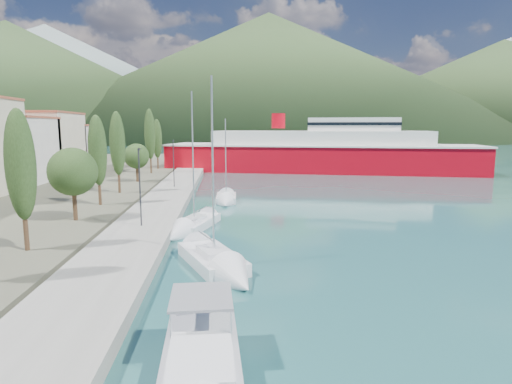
{
  "coord_description": "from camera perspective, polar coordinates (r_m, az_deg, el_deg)",
  "views": [
    {
      "loc": [
        -2.36,
        -18.66,
        8.47
      ],
      "look_at": [
        0.0,
        14.0,
        3.5
      ],
      "focal_mm": 30.0,
      "sensor_mm": 36.0,
      "label": 1
    }
  ],
  "objects": [
    {
      "name": "tree_row",
      "position": [
        50.8,
        -18.64,
        5.06
      ],
      "size": [
        4.01,
        61.9,
        10.87
      ],
      "color": "#47301E",
      "rests_on": "land_strip"
    },
    {
      "name": "hills_far",
      "position": [
        656.42,
        8.57,
        14.57
      ],
      "size": [
        1480.0,
        900.0,
        180.0
      ],
      "color": "gray",
      "rests_on": "ground"
    },
    {
      "name": "ferry",
      "position": [
        83.52,
        8.69,
        5.17
      ],
      "size": [
        60.21,
        26.64,
        11.71
      ],
      "color": "#B40412",
      "rests_on": "ground"
    },
    {
      "name": "hills_near",
      "position": [
        405.89,
        10.54,
        14.25
      ],
      "size": [
        1010.0,
        520.0,
        115.0
      ],
      "color": "#324A25",
      "rests_on": "ground"
    },
    {
      "name": "quay",
      "position": [
        45.87,
        -12.4,
        -1.71
      ],
      "size": [
        5.0,
        88.0,
        0.8
      ],
      "primitive_type": "cube",
      "color": "gray",
      "rests_on": "ground"
    },
    {
      "name": "ground",
      "position": [
        138.94,
        -3.16,
        5.13
      ],
      "size": [
        1400.0,
        1400.0,
        0.0
      ],
      "primitive_type": "plane",
      "color": "#255B5B"
    },
    {
      "name": "sailboat_far",
      "position": [
        48.06,
        -4.04,
        -1.19
      ],
      "size": [
        2.41,
        7.06,
        10.3
      ],
      "color": "silver",
      "rests_on": "ground"
    },
    {
      "name": "sailboat_mid",
      "position": [
        35.17,
        -9.26,
        -4.92
      ],
      "size": [
        4.86,
        8.77,
        12.24
      ],
      "color": "silver",
      "rests_on": "ground"
    },
    {
      "name": "lamp_posts",
      "position": [
        33.67,
        -15.47,
        0.83
      ],
      "size": [
        0.15,
        47.13,
        6.06
      ],
      "color": "#2D2D33",
      "rests_on": "quay"
    },
    {
      "name": "sailboat_near",
      "position": [
        25.17,
        -4.25,
        -10.27
      ],
      "size": [
        5.57,
        8.99,
        12.43
      ],
      "color": "silver",
      "rests_on": "ground"
    }
  ]
}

